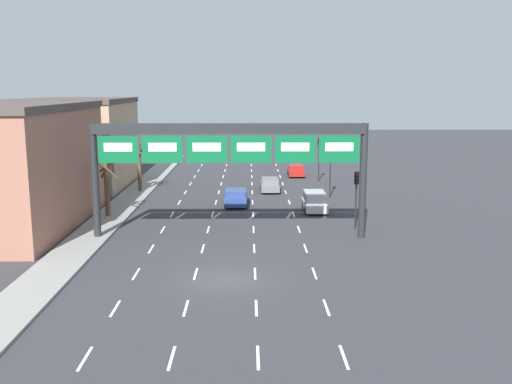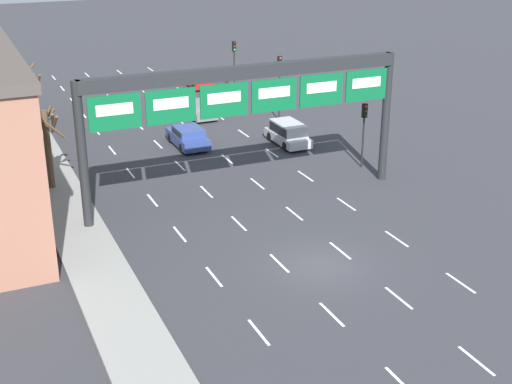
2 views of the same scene
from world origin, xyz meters
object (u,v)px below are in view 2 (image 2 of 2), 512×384
(traffic_light_mid_block, at_px, (234,57))
(tree_bare_second, at_px, (48,142))
(car_grey, at_px, (199,108))
(traffic_light_near_gantry, at_px, (280,75))
(sign_gantry, at_px, (247,94))
(car_blue, at_px, (188,136))
(tree_bare_closest, at_px, (30,98))
(car_red, at_px, (198,80))
(traffic_light_far_end, at_px, (364,122))
(suv_silver, at_px, (288,132))

(traffic_light_mid_block, relative_size, tree_bare_second, 0.97)
(car_grey, bearing_deg, traffic_light_near_gantry, -32.06)
(sign_gantry, distance_m, tree_bare_second, 12.27)
(sign_gantry, bearing_deg, car_blue, 89.09)
(car_grey, distance_m, traffic_light_near_gantry, 7.11)
(sign_gantry, height_order, tree_bare_second, sign_gantry)
(car_blue, bearing_deg, tree_bare_closest, 145.90)
(sign_gantry, xyz_separation_m, tree_bare_second, (-9.85, 6.51, -3.34))
(tree_bare_second, bearing_deg, car_red, 51.86)
(traffic_light_far_end, distance_m, tree_bare_second, 19.36)
(car_grey, distance_m, car_blue, 7.60)
(car_blue, bearing_deg, sign_gantry, -90.91)
(tree_bare_second, bearing_deg, sign_gantry, -33.47)
(suv_silver, distance_m, car_red, 19.12)
(traffic_light_near_gantry, relative_size, tree_bare_second, 1.05)
(car_red, relative_size, traffic_light_mid_block, 0.86)
(traffic_light_near_gantry, bearing_deg, suv_silver, -109.69)
(car_grey, height_order, traffic_light_far_end, traffic_light_far_end)
(car_blue, distance_m, tree_bare_second, 11.21)
(suv_silver, distance_m, tree_bare_second, 16.90)
(car_grey, xyz_separation_m, traffic_light_far_end, (5.66, -15.52, 2.31))
(car_blue, distance_m, traffic_light_far_end, 12.60)
(car_blue, height_order, tree_bare_second, tree_bare_second)
(sign_gantry, height_order, traffic_light_mid_block, sign_gantry)
(suv_silver, relative_size, tree_bare_closest, 0.81)
(traffic_light_far_end, bearing_deg, suv_silver, 110.09)
(traffic_light_mid_block, height_order, traffic_light_far_end, traffic_light_mid_block)
(car_grey, bearing_deg, car_blue, -115.12)
(car_grey, bearing_deg, tree_bare_second, -139.28)
(car_red, xyz_separation_m, traffic_light_near_gantry, (2.11, -13.24, 2.89))
(sign_gantry, distance_m, suv_silver, 12.20)
(car_red, xyz_separation_m, tree_bare_closest, (-16.23, -10.17, 2.29))
(car_grey, xyz_separation_m, traffic_light_mid_block, (5.61, 6.11, 2.65))
(traffic_light_mid_block, bearing_deg, suv_silver, -98.15)
(car_grey, bearing_deg, car_red, 70.88)
(car_red, height_order, tree_bare_closest, tree_bare_closest)
(suv_silver, height_order, tree_bare_closest, tree_bare_closest)
(car_red, distance_m, traffic_light_near_gantry, 13.71)
(car_red, bearing_deg, tree_bare_closest, -147.93)
(sign_gantry, bearing_deg, traffic_light_mid_block, 69.44)
(traffic_light_near_gantry, distance_m, traffic_light_mid_block, 9.56)
(traffic_light_near_gantry, xyz_separation_m, tree_bare_closest, (-18.34, 3.07, -0.60))
(sign_gantry, distance_m, car_grey, 19.06)
(car_grey, distance_m, traffic_light_far_end, 16.68)
(traffic_light_near_gantry, relative_size, tree_bare_closest, 0.98)
(traffic_light_far_end, bearing_deg, car_red, 95.12)
(sign_gantry, relative_size, traffic_light_mid_block, 3.94)
(traffic_light_mid_block, bearing_deg, sign_gantry, -110.56)
(car_red, xyz_separation_m, tree_bare_second, (-16.65, -21.20, 2.21))
(car_grey, height_order, traffic_light_near_gantry, traffic_light_near_gantry)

